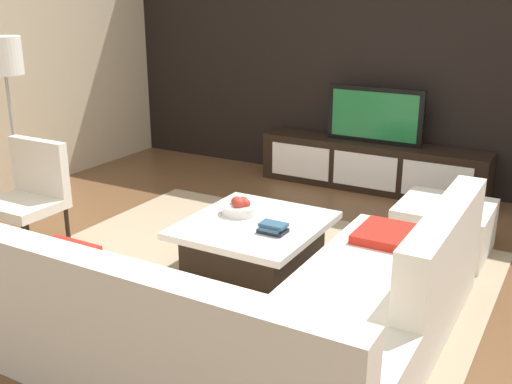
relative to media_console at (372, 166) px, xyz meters
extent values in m
plane|color=brown|center=(0.00, -2.40, -0.25)|extent=(14.00, 14.00, 0.00)
cube|color=black|center=(0.00, 0.30, 1.15)|extent=(6.40, 0.12, 2.80)
cube|color=tan|center=(-0.10, -2.40, -0.24)|extent=(3.33, 2.69, 0.01)
cube|color=black|center=(0.00, 0.00, 0.00)|extent=(2.37, 0.43, 0.50)
cube|color=white|center=(-0.73, -0.22, 0.00)|extent=(0.67, 0.01, 0.35)
cube|color=white|center=(0.00, -0.22, 0.00)|extent=(0.67, 0.01, 0.35)
cube|color=white|center=(0.73, -0.22, 0.00)|extent=(0.67, 0.01, 0.35)
cube|color=black|center=(0.00, 0.00, 0.54)|extent=(1.00, 0.05, 0.57)
cube|color=#1E7238|center=(0.00, -0.03, 0.54)|extent=(0.90, 0.01, 0.48)
cube|color=silver|center=(0.20, -3.70, -0.05)|extent=(2.40, 0.85, 0.41)
cube|color=silver|center=(0.20, -4.03, 0.36)|extent=(2.40, 0.18, 0.40)
cube|color=silver|center=(0.97, -2.55, -0.05)|extent=(0.85, 1.45, 0.41)
cube|color=silver|center=(1.31, -2.55, 0.36)|extent=(0.18, 1.45, 0.40)
cube|color=red|center=(-0.52, -3.70, 0.27)|extent=(0.36, 0.20, 0.22)
cube|color=red|center=(0.97, -2.19, 0.19)|extent=(0.60, 0.44, 0.06)
cube|color=black|center=(-0.10, -2.30, -0.08)|extent=(0.77, 0.84, 0.33)
cube|color=white|center=(-0.10, -2.30, 0.10)|extent=(0.96, 1.05, 0.05)
cylinder|color=black|center=(-1.62, -3.10, -0.06)|extent=(0.04, 0.04, 0.38)
cylinder|color=black|center=(-2.12, -2.68, -0.06)|extent=(0.04, 0.04, 0.38)
cylinder|color=black|center=(-1.62, -2.68, -0.06)|extent=(0.04, 0.04, 0.38)
cube|color=silver|center=(-1.87, -2.89, 0.13)|extent=(0.57, 0.49, 0.08)
cube|color=silver|center=(-1.87, -2.68, 0.40)|extent=(0.57, 0.08, 0.45)
cylinder|color=#A5A5AA|center=(-2.52, -2.39, -0.24)|extent=(0.28, 0.28, 0.02)
cylinder|color=#A5A5AA|center=(-2.52, -2.39, 0.42)|extent=(0.03, 0.03, 1.28)
cylinder|color=white|center=(-2.52, -2.39, 1.22)|extent=(0.32, 0.32, 0.32)
cube|color=silver|center=(1.05, -1.27, -0.05)|extent=(0.70, 0.70, 0.40)
cylinder|color=silver|center=(-0.28, -2.20, 0.17)|extent=(0.28, 0.28, 0.07)
sphere|color=#B23326|center=(-0.24, -2.19, 0.21)|extent=(0.07, 0.07, 0.07)
sphere|color=#B23326|center=(-0.28, -2.15, 0.21)|extent=(0.07, 0.07, 0.07)
sphere|color=#B23326|center=(-0.32, -2.19, 0.22)|extent=(0.08, 0.08, 0.08)
sphere|color=#B23326|center=(-0.27, -2.23, 0.22)|extent=(0.10, 0.10, 0.10)
cube|color=#1E232D|center=(0.11, -2.41, 0.14)|extent=(0.19, 0.14, 0.03)
cube|color=#2D516B|center=(0.12, -2.42, 0.17)|extent=(0.16, 0.14, 0.02)
cube|color=#2D516B|center=(0.12, -2.41, 0.19)|extent=(0.19, 0.12, 0.02)
camera|label=1|loc=(1.95, -5.87, 1.74)|focal=42.28mm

